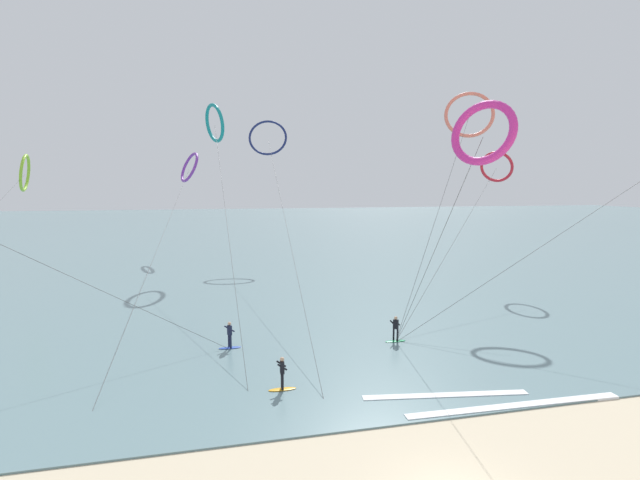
% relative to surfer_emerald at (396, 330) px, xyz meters
% --- Properties ---
extents(sea_water, '(400.00, 200.00, 0.08)m').
position_rel_surfer_emerald_xyz_m(sea_water, '(-3.93, 90.01, -0.78)').
color(sea_water, slate).
rests_on(sea_water, ground).
extents(surfer_emerald, '(1.40, 0.73, 1.70)m').
position_rel_surfer_emerald_xyz_m(surfer_emerald, '(0.00, 0.00, 0.00)').
color(surfer_emerald, '#199351').
rests_on(surfer_emerald, ground).
extents(surfer_amber, '(1.40, 0.59, 1.70)m').
position_rel_surfer_emerald_xyz_m(surfer_amber, '(-8.30, -5.52, 0.00)').
color(surfer_amber, orange).
rests_on(surfer_amber, ground).
extents(surfer_cobalt, '(1.40, 0.68, 1.70)m').
position_rel_surfer_emerald_xyz_m(surfer_cobalt, '(-10.65, 1.16, 0.00)').
color(surfer_cobalt, '#2647B7').
rests_on(surfer_cobalt, ground).
extents(kite_violet, '(4.28, 52.55, 15.34)m').
position_rel_surfer_emerald_xyz_m(kite_violet, '(-14.74, 43.78, 12.21)').
color(kite_violet, purple).
rests_on(kite_violet, ground).
extents(kite_teal, '(3.05, 41.01, 20.56)m').
position_rel_surfer_emerald_xyz_m(kite_teal, '(-11.02, 33.06, 17.29)').
color(kite_teal, teal).
rests_on(kite_teal, ground).
extents(kite_magenta, '(3.30, 8.17, 14.55)m').
position_rel_surfer_emerald_xyz_m(kite_magenta, '(1.80, -6.40, 12.03)').
color(kite_magenta, '#CC288E').
rests_on(kite_magenta, ground).
extents(kite_navy, '(5.74, 47.03, 19.61)m').
position_rel_surfer_emerald_xyz_m(kite_navy, '(-3.76, 38.14, 16.19)').
color(kite_navy, navy).
rests_on(kite_navy, ground).
extents(kite_coral, '(14.14, 13.50, 19.00)m').
position_rel_surfer_emerald_xyz_m(kite_coral, '(11.74, 11.75, 15.96)').
color(kite_coral, '#EA7260').
rests_on(kite_coral, ground).
extents(kite_crimson, '(19.59, 18.11, 13.95)m').
position_rel_surfer_emerald_xyz_m(kite_crimson, '(17.82, 16.27, 11.44)').
color(kite_crimson, red).
rests_on(kite_crimson, ground).
extents(kite_lime, '(3.64, 37.99, 13.90)m').
position_rel_surfer_emerald_xyz_m(kite_lime, '(-32.13, 31.26, 10.91)').
color(kite_lime, '#8CC62D').
rests_on(kite_lime, ground).
extents(wave_crest_near, '(10.85, 0.74, 0.12)m').
position_rel_surfer_emerald_xyz_m(wave_crest_near, '(2.01, -9.65, -0.76)').
color(wave_crest_near, white).
rests_on(wave_crest_near, ground).
extents(wave_crest_mid, '(8.16, 1.69, 0.12)m').
position_rel_surfer_emerald_xyz_m(wave_crest_mid, '(-0.64, -7.94, -0.76)').
color(wave_crest_mid, white).
rests_on(wave_crest_mid, ground).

